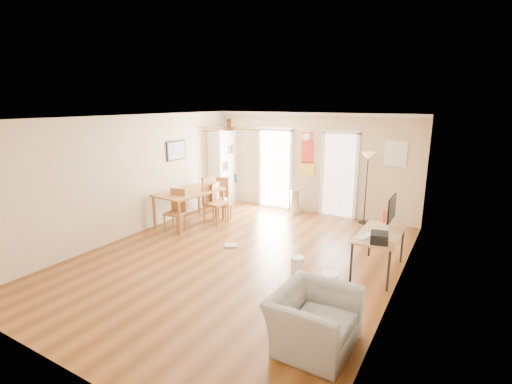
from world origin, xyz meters
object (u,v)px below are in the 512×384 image
Objects in this scene: dining_table at (190,207)px; dining_chair_far at (224,193)px; torchiere_lamp at (366,189)px; printer at (379,238)px; dining_chair_near at (174,211)px; wastebasket_a at (297,264)px; trash_can at (296,202)px; dining_chair_right_b at (216,201)px; bookshelf at (224,166)px; dining_chair_right_a at (222,202)px; armchair at (314,320)px; wastebasket_b at (329,282)px; computer_desk at (378,253)px.

dining_chair_far is (0.02, 1.41, 0.06)m from dining_table.
torchiere_lamp reaches higher than printer.
wastebasket_a is at bearing -16.95° from dining_chair_near.
trash_can is 4.01m from printer.
bookshelf is at bearing 34.38° from dining_chair_right_b.
dining_chair_right_b reaches higher than dining_table.
dining_chair_far is at bearing 142.42° from wastebasket_a.
wastebasket_a is at bearing -133.18° from dining_chair_right_a.
dining_chair_near is at bearing -72.83° from bookshelf.
armchair is (3.75, -3.43, -0.13)m from dining_chair_right_a.
wastebasket_b is at bearing -83.89° from torchiere_lamp.
dining_chair_right_b reaches higher than dining_chair_right_a.
printer is 1.15× the size of wastebasket_a.
torchiere_lamp reaches higher than dining_chair_right_b.
wastebasket_a is (3.69, -3.12, -0.94)m from bookshelf.
wastebasket_b is (2.14, -3.55, -0.17)m from trash_can.
computer_desk is (3.97, -1.01, -0.11)m from dining_chair_right_a.
bookshelf reaches higher than wastebasket_a.
dining_chair_right_a is 4.10m from computer_desk.
torchiere_lamp is (4.01, 0.11, -0.22)m from bookshelf.
dining_chair_far reaches higher than wastebasket_b.
dining_chair_right_a is at bearing 45.12° from dining_table.
dining_chair_near is at bearing 165.21° from printer.
dining_chair_near is 3.10× the size of wastebasket_b.
dining_chair_right_b is 1.05m from dining_chair_near.
dining_chair_right_b is 1.08× the size of armchair.
dining_chair_near is (-0.48, -0.93, -0.09)m from dining_chair_right_b.
dining_chair_right_b is 3.63× the size of printer.
dining_chair_far is 4.99m from wastebasket_b.
dining_chair_far is 4.19m from wastebasket_a.
wastebasket_a is 0.26× the size of armchair.
dining_chair_right_b is 0.85× the size of computer_desk.
wastebasket_b is at bearing -21.00° from dining_chair_near.
wastebasket_a is at bearing -32.62° from bookshelf.
dining_chair_right_b is 2.18m from trash_can.
bookshelf is 2.37× the size of dining_chair_far.
bookshelf is 2.38m from trash_can.
wastebasket_a is 2.01m from armchair.
trash_can reaches higher than wastebasket_a.
dining_chair_right_a is 4.07m from wastebasket_b.
wastebasket_a is (3.25, -0.51, -0.34)m from dining_chair_near.
torchiere_lamp is at bearing 108.98° from computer_desk.
dining_chair_right_b is at bearing 29.46° from dining_table.
computer_desk is (4.51, -1.87, -0.10)m from dining_chair_far.
dining_chair_right_b is at bearing 55.02° from dining_chair_near.
printer reaches higher than wastebasket_b.
dining_chair_right_a is at bearing 149.00° from printer.
dining_chair_far is at bearing 142.01° from printer.
armchair is at bearing -36.09° from dining_chair_near.
computer_desk is (2.63, -2.47, 0.03)m from trash_can.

